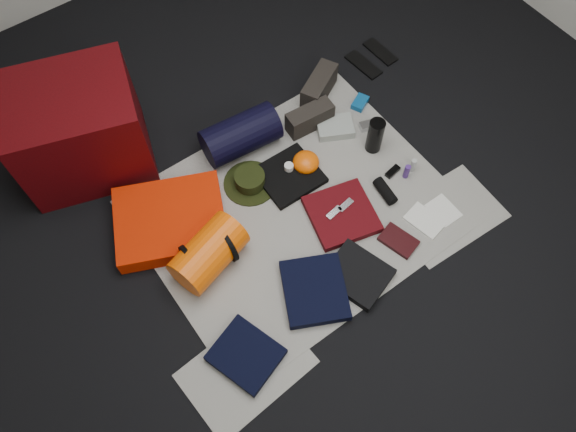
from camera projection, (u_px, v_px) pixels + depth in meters
floor at (296, 212)px, 3.08m from camera, size 4.50×4.50×0.02m
newspaper_mat at (296, 211)px, 3.06m from camera, size 1.60×1.30×0.01m
newspaper_sheet_front_left at (246, 368)px, 2.66m from camera, size 0.61×0.44×0.00m
newspaper_sheet_front_right at (447, 214)px, 3.05m from camera, size 0.60×0.43×0.00m
red_cabinet at (79, 129)px, 2.99m from camera, size 0.79×0.72×0.55m
sleeping_pad at (170, 221)px, 2.97m from camera, size 0.71×0.66×0.10m
stuff_sack at (209, 253)px, 2.82m from camera, size 0.43×0.32×0.22m
sack_strap_left at (192, 264)px, 2.79m from camera, size 0.02×0.22×0.22m
sack_strap_right at (226, 243)px, 2.85m from camera, size 0.03×0.22×0.22m
navy_duffel at (241, 135)px, 3.17m from camera, size 0.45×0.27×0.23m
boonie_brim at (250, 183)px, 3.14m from camera, size 0.39×0.39×0.01m
boonie_crown at (250, 179)px, 3.10m from camera, size 0.17×0.17×0.07m
hiking_boot_left at (310, 118)px, 3.28m from camera, size 0.29×0.13×0.14m
hiking_boot_right at (319, 87)px, 3.38m from camera, size 0.32×0.24×0.15m
flip_flop_left at (363, 65)px, 3.57m from camera, size 0.11×0.26×0.01m
flip_flop_right at (380, 52)px, 3.62m from camera, size 0.10×0.25×0.01m
trousers_navy_a at (246, 355)px, 2.66m from camera, size 0.34×0.37×0.05m
trousers_navy_b at (315, 290)px, 2.81m from camera, size 0.43×0.45×0.05m
trousers_charcoal at (358, 275)px, 2.86m from camera, size 0.34×0.37×0.05m
black_tshirt at (289, 176)px, 3.15m from camera, size 0.33×0.31×0.03m
red_shirt at (342, 214)px, 3.02m from camera, size 0.41×0.41×0.05m
orange_stuff_sack at (306, 162)px, 3.15m from camera, size 0.18×0.18×0.10m
first_aid_pouch at (335, 127)px, 3.30m from camera, size 0.26×0.24×0.05m
water_bottle at (375, 136)px, 3.16m from camera, size 0.10×0.10×0.23m
speaker at (385, 191)px, 3.08m from camera, size 0.08×0.17×0.06m
compact_camera at (367, 126)px, 3.32m from camera, size 0.11×0.08×0.04m
cyan_case at (360, 103)px, 3.40m from camera, size 0.13×0.11×0.04m
toiletry_purple at (407, 172)px, 3.13m from camera, size 0.04×0.04×0.10m
toiletry_clear at (413, 165)px, 3.15m from camera, size 0.04×0.04×0.09m
paperback_book at (399, 241)px, 2.96m from camera, size 0.17×0.22×0.03m
map_booklet at (425, 220)px, 3.03m from camera, size 0.17×0.22×0.01m
map_printout at (443, 210)px, 3.06m from camera, size 0.13×0.17×0.01m
sunglasses at (393, 172)px, 3.17m from camera, size 0.10×0.05×0.02m
key_cluster at (253, 362)px, 2.66m from camera, size 0.08×0.08×0.01m
tape_roll at (289, 167)px, 3.14m from camera, size 0.05×0.05×0.04m
energy_bar_a at (334, 213)px, 3.00m from camera, size 0.10×0.05×0.01m
energy_bar_b at (346, 205)px, 3.02m from camera, size 0.10×0.05×0.01m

